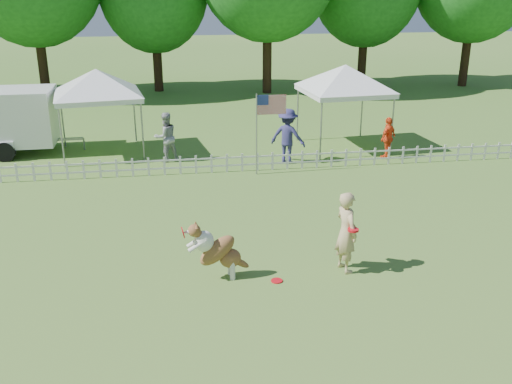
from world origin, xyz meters
TOP-DOWN VIEW (x-y plane):
  - ground at (0.00, 0.00)m, footprint 120.00×120.00m
  - picket_fence at (0.00, 7.00)m, footprint 22.00×0.08m
  - handler at (1.01, -0.11)m, footprint 0.57×0.73m
  - dog at (-1.68, -0.07)m, footprint 1.27×0.52m
  - frisbee_on_turf at (-0.51, -0.38)m, footprint 0.25×0.25m
  - canopy_tent_left at (-4.94, 9.86)m, footprint 3.24×3.24m
  - canopy_tent_right at (3.82, 9.35)m, footprint 3.12×3.12m
  - flag_pole at (0.16, 6.63)m, footprint 1.00×0.12m
  - spectator_a at (-2.67, 8.55)m, footprint 1.01×0.92m
  - spectator_b at (1.40, 7.73)m, footprint 1.39×1.21m
  - spectator_c at (4.97, 7.73)m, footprint 0.89×0.81m
  - tree_center_left at (-3.00, 22.50)m, footprint 6.00×6.00m

SIDE VIEW (x-z plane):
  - ground at x=0.00m, z-range 0.00..0.00m
  - frisbee_on_turf at x=-0.51m, z-range 0.00..0.02m
  - picket_fence at x=0.00m, z-range 0.00..0.60m
  - dog at x=-1.68m, z-range 0.00..1.28m
  - spectator_c at x=4.97m, z-range 0.00..1.46m
  - spectator_a at x=-2.67m, z-range 0.00..1.70m
  - handler at x=1.01m, z-range 0.00..1.76m
  - spectator_b at x=1.40m, z-range 0.00..1.86m
  - flag_pole at x=0.16m, z-range 0.00..2.60m
  - canopy_tent_left at x=-4.94m, z-range 0.00..2.95m
  - canopy_tent_right at x=3.82m, z-range 0.00..2.98m
  - tree_center_left at x=-3.00m, z-range 0.00..9.80m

